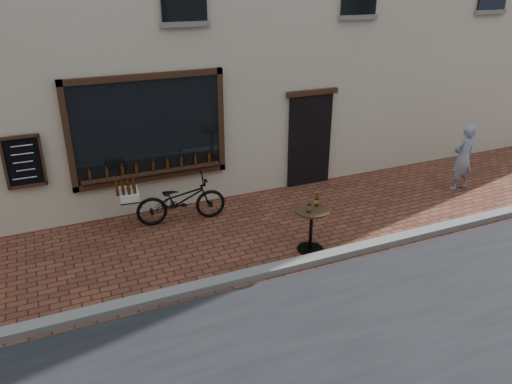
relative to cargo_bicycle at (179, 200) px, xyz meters
name	(u,v)px	position (x,y,z in m)	size (l,w,h in m)	color
ground	(309,270)	(1.54, -2.74, -0.50)	(90.00, 90.00, 0.00)	#51271A
kerb	(304,262)	(1.54, -2.54, -0.44)	(90.00, 0.25, 0.12)	slate
cargo_bicycle	(179,200)	(0.00, 0.00, 0.00)	(2.23, 0.81, 1.04)	black
bistro_table	(311,221)	(1.91, -2.11, 0.11)	(0.66, 0.66, 1.13)	black
pedestrian	(463,157)	(6.57, -1.04, 0.31)	(0.59, 0.38, 1.60)	gray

